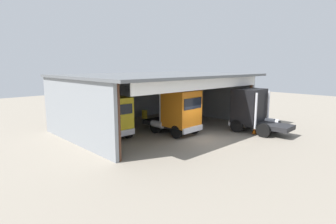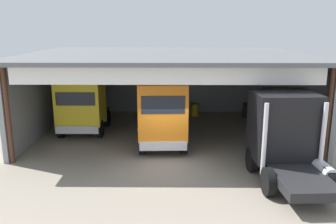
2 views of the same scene
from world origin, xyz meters
name	(u,v)px [view 2 (image 2 of 2)]	position (x,y,z in m)	size (l,w,h in m)	color
ground_plane	(167,164)	(0.00, 0.00, 0.00)	(80.00, 80.00, 0.00)	gray
workshop_shed	(168,74)	(0.00, 6.11, 3.49)	(15.85, 11.81, 4.86)	gray
truck_yellow_yard_outside	(82,106)	(-5.13, 4.87, 1.69)	(2.71, 4.97, 3.24)	yellow
truck_orange_right_bay	(162,114)	(-0.28, 2.21, 1.88)	(2.73, 5.07, 3.71)	orange
truck_black_center_left_bay	(286,135)	(4.98, -1.40, 1.88)	(2.90, 4.93, 3.64)	black
oil_drum	(195,110)	(1.90, 9.38, 0.44)	(0.58, 0.58, 0.88)	gold
tool_cart	(250,110)	(5.80, 9.02, 0.50)	(0.90, 0.60, 1.00)	black
traffic_cone	(274,177)	(4.43, -2.02, 0.28)	(0.36, 0.36, 0.56)	orange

